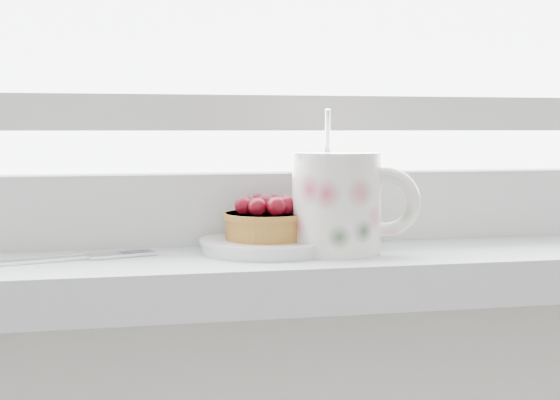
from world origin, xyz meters
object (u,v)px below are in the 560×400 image
object	(u,v)px
floral_mug	(340,201)
fork	(46,260)
saucer	(266,245)
raspberry_tart	(266,220)

from	to	relation	value
floral_mug	fork	bearing A→B (deg)	179.14
saucer	raspberry_tart	size ratio (longest dim) A/B	1.57
saucer	fork	world-z (taller)	saucer
raspberry_tart	fork	xyz separation A→B (m)	(-0.20, -0.02, -0.03)
raspberry_tart	fork	bearing A→B (deg)	-174.82
raspberry_tart	floral_mug	world-z (taller)	floral_mug
floral_mug	fork	xyz separation A→B (m)	(-0.26, 0.00, -0.05)
raspberry_tart	fork	distance (m)	0.20
raspberry_tart	fork	world-z (taller)	raspberry_tart
saucer	floral_mug	size ratio (longest dim) A/B	0.93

